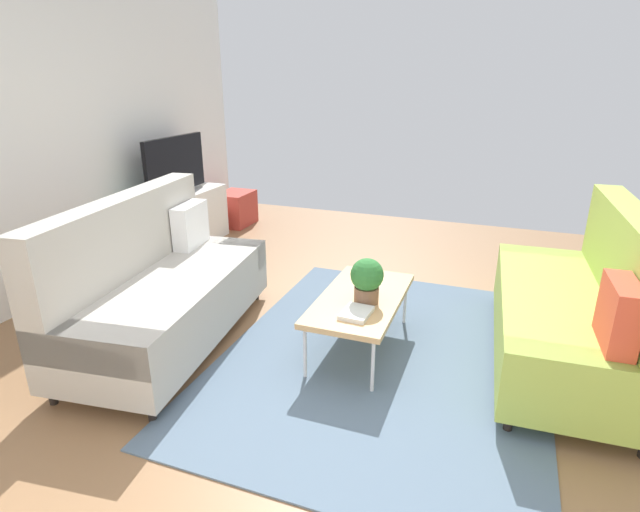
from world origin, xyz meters
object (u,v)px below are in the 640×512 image
object	(u,v)px
table_book_0	(356,313)
bottle_0	(166,188)
storage_trunk	(236,208)
bottle_1	(172,191)
vase_1	(148,194)
tv	(175,167)
couch_green	(577,308)
potted_plant	(367,279)
vase_0	(137,197)
bottle_2	(177,185)
tv_console	(179,222)
coffee_table	(361,300)

from	to	relation	value
table_book_0	bottle_0	xyz separation A→B (m)	(1.50, 2.59, 0.33)
storage_trunk	bottle_1	size ratio (longest dim) A/B	3.67
vase_1	tv	bearing A→B (deg)	-9.71
couch_green	bottle_1	bearing A→B (deg)	72.74
potted_plant	vase_0	distance (m)	2.85
bottle_2	potted_plant	bearing A→B (deg)	-119.73
bottle_1	couch_green	bearing A→B (deg)	-104.59
potted_plant	bottle_0	bearing A→B (deg)	63.65
tv_console	bottle_0	size ratio (longest dim) A/B	5.84
tv_console	tv	xyz separation A→B (m)	(0.00, -0.02, 0.63)
vase_0	bottle_2	bearing A→B (deg)	-9.33
couch_green	vase_1	distance (m)	4.12
potted_plant	table_book_0	size ratio (longest dim) A/B	1.33
couch_green	tv	xyz separation A→B (m)	(1.15, 3.98, 0.51)
tv	table_book_0	world-z (taller)	tv
tv	bottle_0	distance (m)	0.30
bottle_0	tv_console	bearing A→B (deg)	9.94
tv_console	bottle_1	size ratio (longest dim) A/B	9.87
tv	storage_trunk	distance (m)	1.32
potted_plant	bottle_0	distance (m)	2.90
bottle_0	bottle_1	size ratio (longest dim) A/B	1.69
tv	table_book_0	distance (m)	3.17
coffee_table	table_book_0	distance (m)	0.30
storage_trunk	potted_plant	xyz separation A→B (m)	(-2.61, -2.53, 0.37)
coffee_table	table_book_0	world-z (taller)	table_book_0
couch_green	coffee_table	distance (m)	1.45
storage_trunk	bottle_0	size ratio (longest dim) A/B	2.17
potted_plant	bottle_1	size ratio (longest dim) A/B	2.25
storage_trunk	bottle_0	world-z (taller)	bottle_0
couch_green	tv	bearing A→B (deg)	71.17
storage_trunk	potted_plant	size ratio (longest dim) A/B	1.63
bottle_1	tv	bearing A→B (deg)	9.27
storage_trunk	vase_1	size ratio (longest dim) A/B	2.70
vase_1	bottle_0	world-z (taller)	bottle_0
potted_plant	bottle_1	distance (m)	2.95
bottle_2	bottle_0	bearing A→B (deg)	180.00
tv_console	bottle_1	xyz separation A→B (m)	(-0.12, -0.04, 0.39)
coffee_table	table_book_0	bearing A→B (deg)	-169.60
couch_green	vase_1	size ratio (longest dim) A/B	10.06
storage_trunk	bottle_1	xyz separation A→B (m)	(-1.22, 0.06, 0.49)
couch_green	potted_plant	world-z (taller)	couch_green
bottle_0	bottle_1	xyz separation A→B (m)	(0.11, 0.00, -0.05)
coffee_table	potted_plant	world-z (taller)	potted_plant
tv_console	bottle_2	size ratio (longest dim) A/B	6.12
couch_green	bottle_0	xyz separation A→B (m)	(0.92, 3.96, 0.32)
potted_plant	bottle_0	xyz separation A→B (m)	(1.29, 2.59, 0.17)
tv_console	tv	bearing A→B (deg)	-90.00
table_book_0	bottle_1	size ratio (longest dim) A/B	1.69
tv_console	storage_trunk	bearing A→B (deg)	-5.19
potted_plant	table_book_0	world-z (taller)	potted_plant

